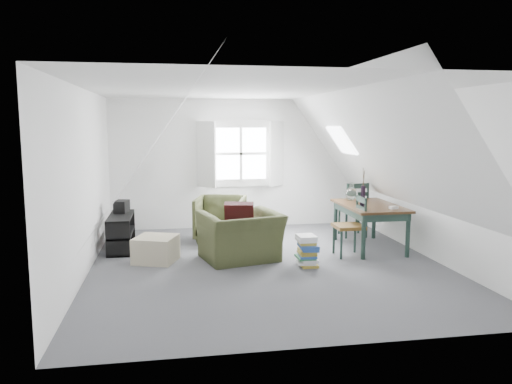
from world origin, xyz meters
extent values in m
plane|color=#515256|center=(0.00, 0.00, 0.00)|extent=(5.50, 5.50, 0.00)
plane|color=white|center=(0.00, 0.00, 2.50)|extent=(5.50, 5.50, 0.00)
plane|color=white|center=(0.00, 2.75, 1.25)|extent=(5.00, 0.00, 5.00)
plane|color=white|center=(0.00, -2.75, 1.25)|extent=(5.00, 0.00, 5.00)
plane|color=white|center=(-2.50, 0.00, 1.25)|extent=(0.00, 5.50, 5.50)
plane|color=white|center=(2.50, 0.00, 1.25)|extent=(0.00, 5.50, 5.50)
plane|color=white|center=(-1.55, 0.00, 1.78)|extent=(3.19, 5.50, 4.48)
plane|color=white|center=(1.55, 0.00, 1.78)|extent=(3.19, 5.50, 4.48)
cube|color=white|center=(0.00, 2.73, 1.45)|extent=(1.30, 0.04, 1.30)
cube|color=white|center=(-0.68, 2.57, 1.45)|extent=(0.35, 0.35, 1.25)
cube|color=white|center=(0.68, 2.57, 1.45)|extent=(0.35, 0.35, 1.25)
cube|color=white|center=(0.00, 2.72, 1.45)|extent=(1.00, 0.02, 1.00)
cube|color=white|center=(0.00, 2.70, 1.45)|extent=(1.08, 0.04, 0.05)
cube|color=white|center=(0.00, 2.70, 1.45)|extent=(0.05, 0.04, 1.08)
cube|color=white|center=(1.55, 1.30, 1.75)|extent=(0.35, 0.75, 0.47)
imported|color=#3A4020|center=(-0.35, 0.29, 0.00)|extent=(1.31, 1.21, 0.72)
imported|color=#3A4020|center=(-0.51, 1.62, 0.00)|extent=(1.02, 1.04, 0.78)
cube|color=#360E12|center=(-0.35, 0.44, 0.64)|extent=(0.48, 0.33, 0.45)
cube|color=tan|center=(-1.59, 0.42, 0.19)|extent=(0.72, 0.72, 0.38)
cube|color=#382212|center=(1.83, 0.67, 0.70)|extent=(0.87, 1.44, 0.04)
cube|color=#20352E|center=(1.83, 0.67, 0.63)|extent=(0.77, 1.35, 0.12)
cylinder|color=#20352E|center=(1.48, 0.03, 0.34)|extent=(0.07, 0.07, 0.68)
cylinder|color=#20352E|center=(2.19, 0.03, 0.34)|extent=(0.07, 0.07, 0.68)
cylinder|color=#20352E|center=(1.48, 1.31, 0.34)|extent=(0.07, 0.07, 0.68)
cylinder|color=#20352E|center=(2.19, 1.31, 0.34)|extent=(0.07, 0.07, 0.68)
sphere|color=silver|center=(1.68, 1.12, 0.84)|extent=(0.22, 0.22, 0.22)
cylinder|color=silver|center=(1.68, 1.12, 0.98)|extent=(0.07, 0.07, 0.12)
cylinder|color=black|center=(1.93, 1.22, 0.84)|extent=(0.08, 0.08, 0.24)
cylinder|color=#3F2D1E|center=(1.93, 1.22, 1.10)|extent=(0.03, 0.05, 0.43)
cylinder|color=#3F2D1E|center=(1.95, 1.23, 1.10)|extent=(0.04, 0.06, 0.43)
cylinder|color=#3F2D1E|center=(1.92, 1.21, 1.10)|extent=(0.05, 0.07, 0.42)
imported|color=black|center=(1.58, 0.37, 0.72)|extent=(0.09, 0.09, 0.08)
cube|color=white|center=(2.03, 0.22, 0.74)|extent=(0.14, 0.12, 0.04)
cube|color=brown|center=(1.89, 1.56, 0.50)|extent=(0.47, 0.47, 0.06)
cylinder|color=#20352E|center=(2.07, 1.75, 0.24)|extent=(0.04, 0.04, 0.48)
cylinder|color=#20352E|center=(2.07, 1.37, 0.24)|extent=(0.04, 0.04, 0.48)
cylinder|color=#20352E|center=(1.70, 1.75, 0.24)|extent=(0.04, 0.04, 0.48)
cylinder|color=#20352E|center=(1.70, 1.37, 0.24)|extent=(0.04, 0.04, 0.48)
cylinder|color=#20352E|center=(2.07, 1.35, 0.74)|extent=(0.04, 0.04, 0.50)
cylinder|color=#20352E|center=(1.70, 1.35, 0.74)|extent=(0.04, 0.04, 0.50)
cube|color=#20352E|center=(1.89, 1.35, 0.94)|extent=(0.38, 0.03, 0.09)
cube|color=#20352E|center=(1.89, 1.35, 0.80)|extent=(0.38, 0.03, 0.07)
cube|color=brown|center=(1.32, 0.26, 0.46)|extent=(0.43, 0.43, 0.05)
cylinder|color=#20352E|center=(1.15, 0.43, 0.22)|extent=(0.04, 0.04, 0.44)
cylinder|color=#20352E|center=(1.50, 0.43, 0.22)|extent=(0.04, 0.04, 0.44)
cylinder|color=#20352E|center=(1.15, 0.08, 0.22)|extent=(0.04, 0.04, 0.44)
cylinder|color=#20352E|center=(1.50, 0.08, 0.22)|extent=(0.04, 0.04, 0.44)
cylinder|color=#20352E|center=(1.52, 0.43, 0.69)|extent=(0.04, 0.04, 0.46)
cylinder|color=#20352E|center=(1.52, 0.08, 0.69)|extent=(0.04, 0.04, 0.46)
cube|color=#20352E|center=(1.52, 0.26, 0.87)|extent=(0.03, 0.35, 0.08)
cube|color=#20352E|center=(1.52, 0.26, 0.74)|extent=(0.03, 0.35, 0.06)
cube|color=black|center=(-2.17, 1.28, 0.01)|extent=(0.36, 1.09, 0.03)
cube|color=black|center=(-2.17, 1.28, 0.27)|extent=(0.36, 1.09, 0.03)
cube|color=black|center=(-2.17, 1.28, 0.55)|extent=(0.36, 1.09, 0.03)
cube|color=black|center=(-2.17, 0.75, 0.27)|extent=(0.36, 0.03, 0.55)
cube|color=black|center=(-2.17, 1.82, 0.27)|extent=(0.36, 0.03, 0.55)
cube|color=#264C99|center=(-2.17, 0.96, 0.11)|extent=(0.16, 0.18, 0.20)
cube|color=red|center=(-2.17, 1.37, 0.11)|extent=(0.16, 0.22, 0.20)
cube|color=white|center=(-2.17, 1.10, 0.38)|extent=(0.16, 0.20, 0.18)
cube|color=black|center=(-2.17, 1.53, 0.65)|extent=(0.26, 0.31, 0.22)
cube|color=#B29933|center=(0.57, -0.18, 0.02)|extent=(0.23, 0.31, 0.04)
cube|color=white|center=(0.54, -0.16, 0.06)|extent=(0.30, 0.34, 0.04)
cube|color=white|center=(0.58, -0.19, 0.10)|extent=(0.25, 0.33, 0.04)
cube|color=#337F4C|center=(0.52, -0.18, 0.13)|extent=(0.25, 0.31, 0.03)
cube|color=#264C99|center=(0.55, -0.20, 0.16)|extent=(0.27, 0.35, 0.03)
cube|color=#B29933|center=(0.55, -0.18, 0.19)|extent=(0.24, 0.31, 0.03)
cube|color=#B29933|center=(0.55, -0.16, 0.22)|extent=(0.27, 0.34, 0.04)
cube|color=#264C99|center=(0.58, -0.20, 0.26)|extent=(0.27, 0.35, 0.04)
cube|color=#264C99|center=(0.56, -0.20, 0.30)|extent=(0.28, 0.34, 0.04)
cube|color=#B29933|center=(0.55, -0.14, 0.34)|extent=(0.25, 0.32, 0.04)
cube|color=white|center=(0.53, -0.16, 0.38)|extent=(0.26, 0.29, 0.05)
cube|color=white|center=(0.54, -0.15, 0.42)|extent=(0.26, 0.31, 0.04)
camera|label=1|loc=(-1.35, -6.91, 2.02)|focal=35.00mm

